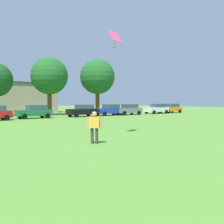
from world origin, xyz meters
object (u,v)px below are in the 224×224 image
Objects in this scene: parked_car_black_4 at (83,110)px; tree_right at (49,76)px; adult_bystander at (94,125)px; parked_car_green_3 at (34,112)px; parked_car_blue_5 at (110,110)px; parked_car_white_7 at (157,109)px; tree_far_right at (97,77)px; parked_car_gray_6 at (129,109)px; parked_car_orange_8 at (171,108)px; kite at (115,37)px.

tree_right reaches higher than parked_car_black_4.
adult_bystander reaches higher than parked_car_green_3.
parked_car_blue_5 is 9.82m from parked_car_white_7.
tree_far_right reaches higher than parked_car_green_3.
parked_car_black_4 is 1.00× the size of parked_car_gray_6.
parked_car_orange_8 is (25.37, 0.17, 0.00)m from parked_car_green_3.
kite is 26.54m from tree_right.
tree_right reaches higher than adult_bystander.
parked_car_white_7 is at bearing -177.58° from parked_car_gray_6.
tree_right is 0.95× the size of tree_far_right.
kite reaches higher than parked_car_gray_6.
kite is at bearing -104.30° from tree_right.
adult_bystander is at bearing -145.21° from kite.
adult_bystander is at bearing 47.06° from parked_car_gray_6.
tree_far_right reaches higher than parked_car_black_4.
tree_far_right is at bearing -106.69° from parked_car_blue_5.
tree_right is at bearing -65.83° from adult_bystander.
tree_right reaches higher than parked_car_blue_5.
adult_bystander is at bearing -108.64° from tree_right.
adult_bystander is at bearing 52.86° from parked_car_blue_5.
kite is 30.06m from tree_far_right.
tree_far_right is (-1.44, 6.68, 5.44)m from parked_car_gray_6.
parked_car_green_3 is at bearing -0.47° from parked_car_blue_5.
parked_car_gray_6 is (14.90, -0.53, 0.00)m from parked_car_green_3.
parked_car_blue_5 is 1.00× the size of parked_car_white_7.
parked_car_black_4 is at bearing 4.37° from parked_car_blue_5.
parked_car_green_3 is 6.78m from parked_car_black_4.
adult_bystander is at bearing 39.27° from parked_car_white_7.
parked_car_gray_6 and parked_car_orange_8 have the same top height.
parked_car_orange_8 is 14.41m from tree_far_right.
parked_car_blue_5 is 3.35m from parked_car_gray_6.
tree_right is at bearing 75.70° from kite.
parked_car_green_3 is at bearing -0.67° from parked_car_white_7.
parked_car_white_7 is (21.40, -0.25, 0.00)m from parked_car_green_3.
parked_car_blue_5 is at bearing -41.48° from tree_right.
parked_car_black_4 is (6.76, -0.46, 0.00)m from parked_car_green_3.
adult_bystander is 29.59m from tree_right.
tree_far_right is (-7.94, 6.41, 5.44)m from parked_car_white_7.
tree_far_right is (1.87, 6.25, 5.44)m from parked_car_blue_5.
parked_car_black_4 is 10.88m from tree_far_right.
parked_car_black_4 is (8.69, 19.20, -5.37)m from kite.
tree_right is at bearing -71.85° from parked_car_black_4.
kite is 0.28× the size of parked_car_blue_5.
parked_car_gray_6 is 13.23m from tree_right.
parked_car_green_3 is 1.00× the size of parked_car_blue_5.
parked_car_black_4 is at bearing -0.44° from parked_car_gray_6.
parked_car_white_7 is 3.99m from parked_car_orange_8.
parked_car_green_3 is 1.00× the size of parked_car_white_7.
parked_car_gray_6 is 0.46× the size of tree_far_right.
parked_car_green_3 is at bearing 84.40° from kite.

